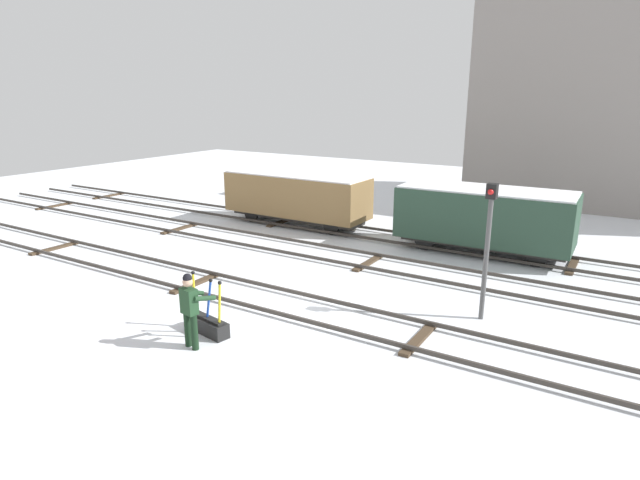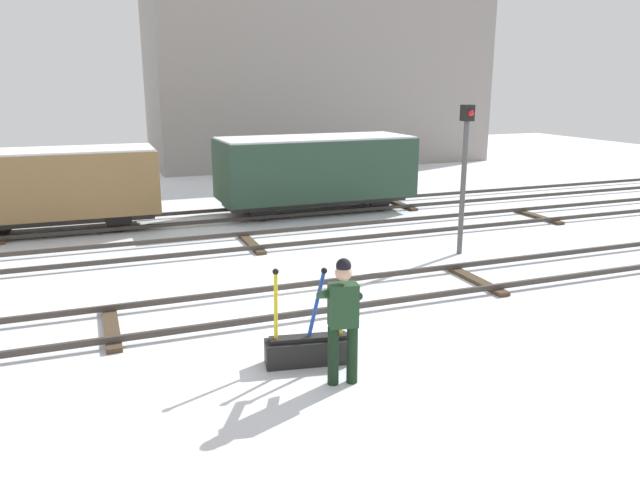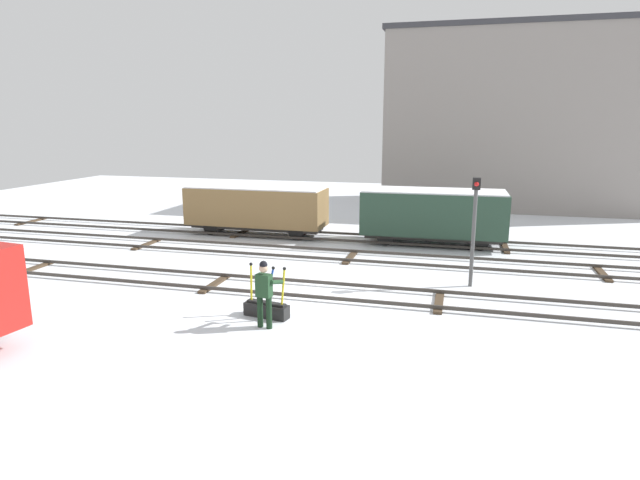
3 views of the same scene
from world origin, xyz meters
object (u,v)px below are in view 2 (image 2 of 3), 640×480
rail_worker (343,314)px  signal_post (465,163)px  freight_car_mid_siding (32,186)px  freight_car_near_switch (315,169)px  switch_lever_frame (308,347)px

rail_worker → signal_post: 7.18m
rail_worker → freight_car_mid_siding: 11.50m
rail_worker → freight_car_near_switch: bearing=81.5°
signal_post → rail_worker: bearing=-135.9°
switch_lever_frame → rail_worker: (0.23, -0.71, 0.74)m
rail_worker → signal_post: size_ratio=0.51×
switch_lever_frame → freight_car_mid_siding: size_ratio=0.23×
switch_lever_frame → rail_worker: bearing=-62.4°
switch_lever_frame → freight_car_near_switch: (3.80, 9.92, 1.10)m
freight_car_near_switch → rail_worker: bearing=-109.6°
rail_worker → signal_post: (5.09, 4.94, 1.15)m
signal_post → freight_car_near_switch: bearing=104.9°
freight_car_mid_siding → freight_car_near_switch: (7.95, -0.00, 0.05)m
freight_car_near_switch → switch_lever_frame: bearing=-112.0°
rail_worker → switch_lever_frame: bearing=117.6°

